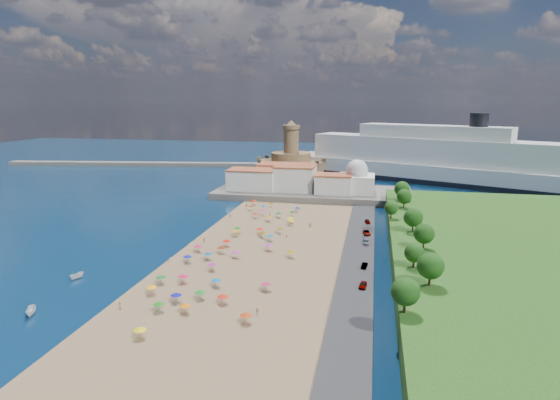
# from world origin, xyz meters

# --- Properties ---
(ground) EXTENTS (700.00, 700.00, 0.00)m
(ground) POSITION_xyz_m (0.00, 0.00, 0.00)
(ground) COLOR #071938
(ground) RESTS_ON ground
(terrace) EXTENTS (90.00, 36.00, 3.00)m
(terrace) POSITION_xyz_m (10.00, 73.00, 1.50)
(terrace) COLOR #59544C
(terrace) RESTS_ON ground
(jetty) EXTENTS (18.00, 70.00, 2.40)m
(jetty) POSITION_xyz_m (-12.00, 108.00, 1.20)
(jetty) COLOR #59544C
(jetty) RESTS_ON ground
(breakwater) EXTENTS (199.03, 34.77, 2.60)m
(breakwater) POSITION_xyz_m (-110.00, 153.00, 1.30)
(breakwater) COLOR #59544C
(breakwater) RESTS_ON ground
(waterfront_buildings) EXTENTS (57.00, 29.00, 11.00)m
(waterfront_buildings) POSITION_xyz_m (-3.05, 73.64, 7.88)
(waterfront_buildings) COLOR silver
(waterfront_buildings) RESTS_ON terrace
(domed_building) EXTENTS (16.00, 16.00, 15.00)m
(domed_building) POSITION_xyz_m (30.00, 71.00, 8.97)
(domed_building) COLOR silver
(domed_building) RESTS_ON terrace
(fortress) EXTENTS (40.00, 40.00, 32.40)m
(fortress) POSITION_xyz_m (-12.00, 138.00, 6.68)
(fortress) COLOR olive
(fortress) RESTS_ON ground
(cruise_ship) EXTENTS (167.08, 94.21, 37.60)m
(cruise_ship) POSITION_xyz_m (68.30, 125.38, 11.14)
(cruise_ship) COLOR black
(cruise_ship) RESTS_ON ground
(beach_parasols) EXTENTS (30.20, 117.60, 2.20)m
(beach_parasols) POSITION_xyz_m (-0.93, -8.46, 2.15)
(beach_parasols) COLOR gray
(beach_parasols) RESTS_ON beach
(beachgoers) EXTENTS (33.98, 99.68, 1.85)m
(beachgoers) POSITION_xyz_m (-1.16, 8.89, 1.13)
(beachgoers) COLOR tan
(beachgoers) RESTS_ON beach
(moored_boats) EXTENTS (6.30, 24.62, 1.74)m
(moored_boats) POSITION_xyz_m (-32.83, -53.61, 0.83)
(moored_boats) COLOR white
(moored_boats) RESTS_ON ground
(parked_cars) EXTENTS (2.97, 64.26, 1.43)m
(parked_cars) POSITION_xyz_m (36.00, -0.65, 1.37)
(parked_cars) COLOR gray
(parked_cars) RESTS_ON promenade
(hillside_trees) EXTENTS (12.29, 105.81, 7.55)m
(hillside_trees) POSITION_xyz_m (48.11, -6.76, 10.18)
(hillside_trees) COLOR #382314
(hillside_trees) RESTS_ON hillside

